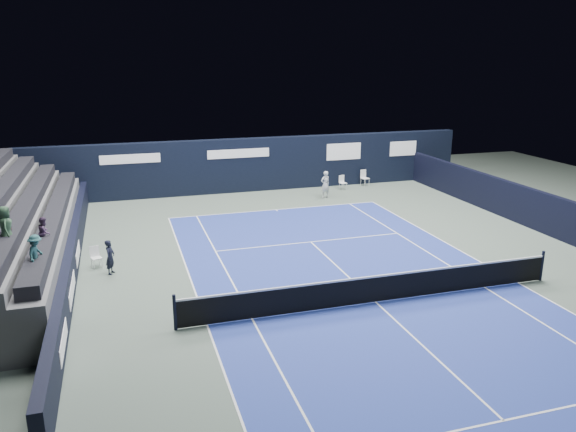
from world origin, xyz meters
The scene contains 12 objects.
ground centered at (0.00, 2.00, 0.00)m, with size 48.00×48.00×0.00m, color #4D5B50.
court_surface centered at (0.00, 0.00, 0.00)m, with size 10.97×23.77×0.01m, color navy.
enclosure_wall_right centered at (10.50, 6.00, 0.90)m, with size 0.30×22.00×1.80m, color black.
folding_chair_back_a centered at (5.05, 15.26, 0.56)m, with size 0.44×0.46×0.84m.
folding_chair_back_b centered at (6.75, 15.82, 0.55)m, with size 0.52×0.51×0.97m.
line_judge_chair centered at (-8.72, 6.00, 0.46)m, with size 0.45×0.44×0.81m.
line_judge centered at (-8.18, 5.13, 0.64)m, with size 0.47×0.31×1.28m, color black.
court_markings centered at (0.00, 0.00, 0.01)m, with size 11.03×23.83×0.00m.
tennis_net centered at (0.00, 0.00, 0.51)m, with size 12.90×0.10×1.10m.
back_sponsor_wall centered at (0.01, 16.50, 1.55)m, with size 26.00×0.63×3.10m.
side_barrier_left centered at (-9.50, 5.97, 0.60)m, with size 0.33×22.00×1.20m.
tennis_player centered at (3.34, 13.57, 0.77)m, with size 0.62×0.85×1.53m.
Camera 1 is at (-7.59, -15.11, 7.68)m, focal length 35.00 mm.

